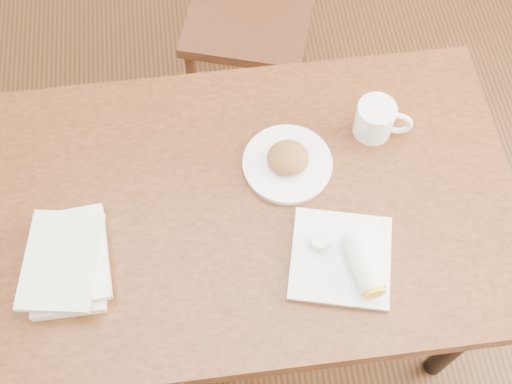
{
  "coord_description": "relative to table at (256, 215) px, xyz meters",
  "views": [
    {
      "loc": [
        -0.09,
        -0.7,
        2.17
      ],
      "look_at": [
        0.0,
        0.0,
        0.8
      ],
      "focal_mm": 45.0,
      "sensor_mm": 36.0,
      "label": 1
    }
  ],
  "objects": [
    {
      "name": "ground",
      "position": [
        0.0,
        0.0,
        -0.68
      ],
      "size": [
        4.0,
        5.0,
        0.01
      ],
      "primitive_type": "cube",
      "color": "#472814",
      "rests_on": "ground"
    },
    {
      "name": "table",
      "position": [
        0.0,
        0.0,
        0.0
      ],
      "size": [
        1.31,
        0.83,
        0.75
      ],
      "color": "brown",
      "rests_on": "ground"
    },
    {
      "name": "plate_scone",
      "position": [
        0.09,
        0.09,
        0.1
      ],
      "size": [
        0.23,
        0.23,
        0.07
      ],
      "color": "white",
      "rests_on": "table"
    },
    {
      "name": "coffee_mug",
      "position": [
        0.33,
        0.17,
        0.13
      ],
      "size": [
        0.14,
        0.1,
        0.1
      ],
      "color": "white",
      "rests_on": "table"
    },
    {
      "name": "plate_burrito",
      "position": [
        0.19,
        -0.19,
        0.1
      ],
      "size": [
        0.28,
        0.28,
        0.08
      ],
      "color": "white",
      "rests_on": "table"
    },
    {
      "name": "book_stack",
      "position": [
        -0.45,
        -0.11,
        0.11
      ],
      "size": [
        0.21,
        0.27,
        0.06
      ],
      "color": "white",
      "rests_on": "table"
    }
  ]
}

